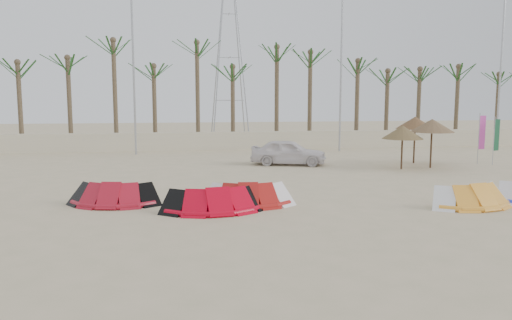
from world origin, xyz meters
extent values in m
plane|color=#C7B18E|center=(0.00, 0.00, 0.00)|extent=(120.00, 120.00, 0.00)
cube|color=beige|center=(0.00, 22.00, 0.65)|extent=(60.00, 0.30, 1.30)
cylinder|color=brown|center=(-14.00, 23.50, 3.25)|extent=(0.32, 0.32, 6.50)
ellipsoid|color=#194719|center=(-14.00, 23.50, 6.50)|extent=(4.00, 4.00, 2.40)
cylinder|color=brown|center=(-4.00, 23.50, 3.25)|extent=(0.32, 0.32, 6.50)
ellipsoid|color=#194719|center=(-4.00, 23.50, 6.50)|extent=(4.00, 4.00, 2.40)
cylinder|color=brown|center=(6.00, 23.50, 3.25)|extent=(0.32, 0.32, 6.50)
ellipsoid|color=#194719|center=(6.00, 23.50, 6.50)|extent=(4.00, 4.00, 2.40)
cylinder|color=brown|center=(16.00, 23.50, 3.25)|extent=(0.32, 0.32, 6.50)
ellipsoid|color=#194719|center=(16.00, 23.50, 6.50)|extent=(4.00, 4.00, 2.40)
cylinder|color=#A5A8AD|center=(-6.00, 20.00, 5.50)|extent=(0.14, 0.14, 11.00)
cylinder|color=#A5A8AD|center=(8.00, 20.00, 5.50)|extent=(0.14, 0.14, 11.00)
cylinder|color=#A5A8AD|center=(20.00, 20.00, 5.50)|extent=(0.14, 0.14, 11.00)
cylinder|color=#A51222|center=(-5.38, 4.24, 0.10)|extent=(2.88, 0.74, 0.20)
cube|color=black|center=(-6.68, 4.34, 0.25)|extent=(0.79, 1.19, 0.40)
cube|color=black|center=(-4.08, 4.34, 0.25)|extent=(0.79, 1.19, 0.40)
cylinder|color=red|center=(-1.84, 2.79, 0.10)|extent=(3.29, 0.66, 0.20)
cube|color=black|center=(-3.32, 2.89, 0.25)|extent=(0.75, 1.17, 0.40)
cube|color=black|center=(-0.35, 2.89, 0.25)|extent=(0.75, 1.17, 0.40)
cylinder|color=#A81815|center=(-0.66, 3.47, 0.10)|extent=(2.87, 0.45, 0.20)
cube|color=white|center=(-1.95, 3.57, 0.25)|extent=(0.69, 1.15, 0.40)
cube|color=white|center=(0.63, 3.57, 0.25)|extent=(0.69, 1.15, 0.40)
cylinder|color=#FFA631|center=(7.14, 2.14, 0.10)|extent=(2.92, 0.83, 0.20)
cube|color=white|center=(5.82, 2.24, 0.25)|extent=(0.82, 1.20, 0.40)
cube|color=white|center=(8.47, 2.24, 0.25)|extent=(0.82, 1.20, 0.40)
cube|color=silver|center=(8.63, 2.65, 0.25)|extent=(0.73, 1.17, 0.40)
cylinder|color=#4C331E|center=(8.55, 11.09, 1.11)|extent=(0.10, 0.10, 2.22)
cone|color=brown|center=(8.55, 11.09, 1.97)|extent=(2.14, 2.14, 0.70)
cylinder|color=#4C331E|center=(10.32, 11.34, 1.27)|extent=(0.10, 0.10, 2.54)
cone|color=brown|center=(10.32, 11.34, 2.29)|extent=(2.33, 2.33, 0.70)
cylinder|color=#4C331E|center=(10.29, 13.25, 1.29)|extent=(0.10, 0.10, 2.59)
cone|color=brown|center=(10.29, 13.25, 2.34)|extent=(2.19, 2.19, 0.70)
cylinder|color=#A5A8AD|center=(13.63, 12.24, 1.46)|extent=(0.04, 0.04, 2.92)
cube|color=#DF44B4|center=(13.85, 12.24, 1.81)|extent=(0.42, 0.08, 1.90)
cylinder|color=#A5A8AD|center=(14.34, 11.89, 1.36)|extent=(0.04, 0.04, 2.72)
cube|color=#164E2F|center=(14.56, 11.89, 1.69)|extent=(0.40, 0.15, 1.77)
imported|color=white|center=(2.98, 13.67, 0.72)|extent=(4.53, 2.83, 1.44)
camera|label=1|loc=(-2.89, -13.70, 3.86)|focal=35.00mm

